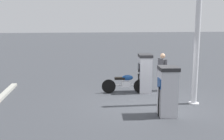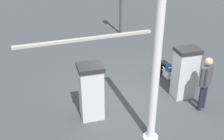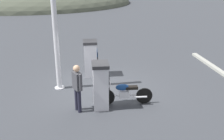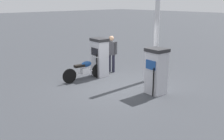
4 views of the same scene
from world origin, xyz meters
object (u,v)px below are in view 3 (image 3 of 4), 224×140
fuel_pump_far (90,58)px  motorcycle_near_pump (124,92)px  canopy_support_pole (56,34)px  fuel_pump_near (101,85)px  attendant_person (77,85)px

fuel_pump_far → motorcycle_near_pump: size_ratio=0.83×
canopy_support_pole → motorcycle_near_pump: bearing=-39.1°
fuel_pump_near → motorcycle_near_pump: (0.87, 0.05, -0.38)m
fuel_pump_near → canopy_support_pole: size_ratio=0.35×
fuel_pump_near → motorcycle_near_pump: 0.95m
attendant_person → canopy_support_pole: size_ratio=0.36×
fuel_pump_far → canopy_support_pole: 2.35m
fuel_pump_far → motorcycle_near_pump: 3.18m
fuel_pump_near → attendant_person: bearing=-171.1°
fuel_pump_near → fuel_pump_far: fuel_pump_near is taller
attendant_person → fuel_pump_far: bearing=75.7°
motorcycle_near_pump → canopy_support_pole: (-2.31, 1.88, 1.82)m
attendant_person → canopy_support_pole: 2.52m
attendant_person → motorcycle_near_pump: bearing=6.0°
fuel_pump_near → attendant_person: attendant_person is taller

